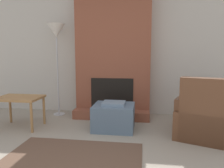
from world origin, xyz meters
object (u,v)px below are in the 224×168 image
at_px(ottoman, 114,116).
at_px(armchair, 204,118).
at_px(floor_lamp_left, 56,35).
at_px(side_table, 19,101).

height_order(ottoman, armchair, armchair).
bearing_deg(armchair, floor_lamp_left, 2.59).
bearing_deg(side_table, ottoman, 4.90).
relative_size(side_table, floor_lamp_left, 0.40).
bearing_deg(armchair, ottoman, 14.83).
relative_size(ottoman, side_table, 0.91).
bearing_deg(armchair, side_table, 20.44).
distance_m(armchair, side_table, 3.11).
distance_m(armchair, floor_lamp_left, 3.20).
xyz_separation_m(ottoman, armchair, (1.45, -0.14, 0.07)).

